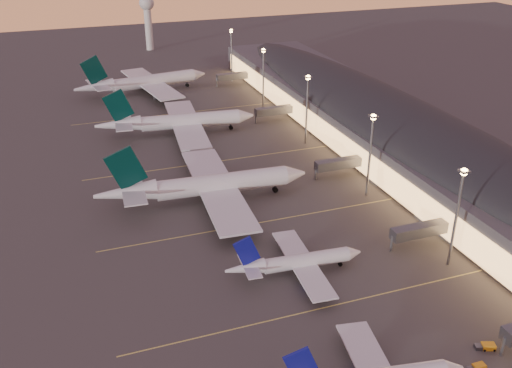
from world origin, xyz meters
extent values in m
plane|color=#3D3B39|center=(0.00, 0.00, 0.00)|extent=(700.00, 700.00, 0.00)
cylinder|color=navy|center=(0.30, -23.56, 1.45)|extent=(5.43, 3.64, 2.84)
cube|color=navy|center=(-15.95, -27.93, 8.77)|extent=(6.94, 1.72, 8.22)
cylinder|color=silver|center=(1.90, 9.05, 3.20)|extent=(21.20, 5.17, 3.57)
cone|color=silver|center=(14.05, 8.12, 3.20)|extent=(3.65, 3.82, 3.57)
cone|color=silver|center=(-13.29, 10.21, 3.64)|extent=(9.72, 4.29, 3.57)
cube|color=silver|center=(0.88, 9.12, 2.57)|extent=(8.37, 30.47, 0.39)
cylinder|color=navy|center=(2.06, 15.67, 1.37)|extent=(4.93, 3.03, 2.68)
cylinder|color=navy|center=(1.05, 2.47, 1.37)|extent=(4.93, 3.03, 2.68)
cube|color=navy|center=(-12.82, 10.17, 8.28)|extent=(6.57, 1.03, 7.75)
cube|color=silver|center=(-12.14, 10.12, 4.18)|extent=(4.20, 11.06, 0.25)
cylinder|color=black|center=(10.69, 8.37, 0.71)|extent=(0.31, 0.31, 1.41)
cylinder|color=black|center=(10.69, 8.37, 0.50)|extent=(1.05, 0.70, 1.00)
cylinder|color=black|center=(0.40, 11.67, 0.71)|extent=(0.31, 0.31, 1.41)
cylinder|color=black|center=(0.40, 11.67, 0.50)|extent=(1.05, 0.70, 1.00)
cylinder|color=black|center=(0.02, 6.68, 0.71)|extent=(0.31, 0.31, 1.41)
cylinder|color=black|center=(0.02, 6.68, 0.50)|extent=(1.05, 0.70, 1.00)
cylinder|color=silver|center=(-5.89, 52.22, 5.32)|extent=(39.41, 8.30, 5.92)
cone|color=silver|center=(16.79, 50.82, 5.32)|extent=(6.66, 6.29, 5.92)
cone|color=silver|center=(-34.23, 53.96, 6.06)|extent=(18.00, 6.99, 5.92)
cube|color=silver|center=(-7.78, 52.33, 4.29)|extent=(14.84, 57.77, 0.65)
cylinder|color=#53555A|center=(-5.74, 64.81, 2.29)|extent=(9.09, 4.97, 4.44)
cylinder|color=#53555A|center=(-7.29, 39.70, 2.29)|extent=(9.09, 4.97, 4.44)
cube|color=#052B28|center=(-33.35, 53.91, 13.70)|extent=(11.70, 1.60, 13.13)
cube|color=silver|center=(-32.09, 53.83, 6.95)|extent=(7.56, 20.93, 0.41)
cylinder|color=black|center=(10.51, 51.21, 1.18)|extent=(0.50, 0.50, 2.37)
cylinder|color=black|center=(10.51, 51.21, 0.83)|extent=(1.72, 1.13, 1.66)
cylinder|color=black|center=(-8.78, 56.54, 1.18)|extent=(0.50, 0.50, 2.37)
cylinder|color=black|center=(-8.78, 56.54, 0.83)|extent=(1.72, 1.13, 1.66)
cylinder|color=black|center=(-9.29, 48.28, 1.18)|extent=(0.50, 0.50, 2.37)
cylinder|color=black|center=(-9.29, 48.28, 0.83)|extent=(1.72, 1.13, 1.66)
cylinder|color=silver|center=(-1.38, 110.11, 5.12)|extent=(38.00, 9.35, 5.69)
cone|color=silver|center=(20.36, 107.97, 5.12)|extent=(6.60, 6.26, 5.69)
cone|color=silver|center=(-28.55, 112.79, 5.83)|extent=(17.47, 7.33, 5.69)
cube|color=silver|center=(-3.19, 110.29, 4.12)|extent=(16.26, 55.80, 0.63)
cylinder|color=#53555A|center=(-0.80, 122.21, 2.20)|extent=(8.87, 5.08, 4.27)
cylinder|color=#53555A|center=(-3.17, 98.13, 2.20)|extent=(8.87, 5.08, 4.27)
cube|color=#052B28|center=(-27.71, 112.71, 13.18)|extent=(11.25, 1.95, 12.63)
cube|color=silver|center=(-26.50, 112.59, 6.68)|extent=(7.98, 20.30, 0.40)
cylinder|color=black|center=(14.35, 108.57, 1.14)|extent=(0.50, 0.50, 2.28)
cylinder|color=black|center=(14.35, 108.57, 0.80)|extent=(1.68, 1.15, 1.59)
cylinder|color=black|center=(-4.01, 114.38, 1.14)|extent=(0.50, 0.50, 2.28)
cylinder|color=black|center=(-4.01, 114.38, 0.80)|extent=(1.68, 1.15, 1.59)
cylinder|color=black|center=(-4.79, 106.45, 1.14)|extent=(0.50, 0.50, 2.28)
cylinder|color=black|center=(-4.79, 106.45, 0.80)|extent=(1.68, 1.15, 1.59)
cylinder|color=silver|center=(-4.06, 170.24, 5.36)|extent=(39.84, 12.26, 5.96)
cone|color=silver|center=(18.52, 173.94, 5.36)|extent=(7.24, 6.91, 5.96)
cone|color=silver|center=(-32.28, 165.61, 6.11)|extent=(18.52, 8.76, 5.96)
cube|color=silver|center=(-5.94, 169.93, 4.32)|extent=(20.62, 58.68, 0.66)
cylinder|color=#53555A|center=(-6.74, 182.64, 2.31)|extent=(9.50, 5.85, 4.47)
cylinder|color=#53555A|center=(-2.63, 157.63, 2.31)|extent=(9.50, 5.85, 4.47)
cube|color=#052B28|center=(-31.40, 165.75, 13.80)|extent=(11.74, 2.79, 13.22)
cube|color=silver|center=(-30.14, 165.96, 7.00)|extent=(9.63, 21.49, 0.42)
cylinder|color=black|center=(12.27, 172.92, 1.19)|extent=(0.55, 0.55, 2.38)
cylinder|color=black|center=(12.27, 172.92, 0.83)|extent=(1.81, 1.30, 1.67)
cylinder|color=black|center=(-7.87, 173.84, 1.19)|extent=(0.55, 0.55, 2.38)
cylinder|color=black|center=(-7.87, 173.84, 0.83)|extent=(1.81, 1.30, 1.67)
cylinder|color=black|center=(-6.52, 165.61, 1.19)|extent=(0.55, 0.55, 2.38)
cylinder|color=black|center=(-6.52, 165.61, 0.83)|extent=(1.81, 1.30, 1.67)
cube|color=#47464B|center=(62.00, 72.50, 6.00)|extent=(40.00, 255.00, 12.00)
ellipsoid|color=black|center=(62.00, 72.50, 12.00)|extent=(39.00, 253.00, 10.92)
cube|color=#EDAA60|center=(41.80, 72.50, 5.00)|extent=(0.40, 244.80, 8.00)
cylinder|color=slate|center=(26.00, -30.00, 2.20)|extent=(0.70, 0.70, 4.40)
cube|color=#53555A|center=(34.00, 10.00, 4.50)|extent=(16.00, 3.20, 3.00)
cylinder|color=slate|center=(26.00, 10.00, 2.20)|extent=(0.70, 0.70, 4.40)
cube|color=#53555A|center=(34.00, 55.00, 4.50)|extent=(16.00, 3.20, 3.00)
cylinder|color=slate|center=(26.00, 55.00, 2.20)|extent=(0.70, 0.70, 4.40)
cube|color=#53555A|center=(34.00, 112.00, 4.50)|extent=(16.00, 3.20, 3.00)
cylinder|color=slate|center=(26.00, 112.00, 2.20)|extent=(0.70, 0.70, 4.40)
cube|color=#53555A|center=(34.00, 168.00, 4.50)|extent=(16.00, 3.20, 3.00)
cylinder|color=slate|center=(26.00, 168.00, 2.20)|extent=(0.70, 0.70, 4.40)
cylinder|color=slate|center=(36.00, 0.00, 12.50)|extent=(0.70, 0.70, 25.00)
cube|color=slate|center=(36.00, 0.00, 25.20)|extent=(2.20, 2.20, 0.50)
sphere|color=#F2B458|center=(36.00, 0.00, 25.00)|extent=(1.80, 1.80, 1.80)
cylinder|color=slate|center=(36.00, 40.00, 12.50)|extent=(0.70, 0.70, 25.00)
cube|color=slate|center=(36.00, 40.00, 25.20)|extent=(2.20, 2.20, 0.50)
sphere|color=#F2B458|center=(36.00, 40.00, 25.00)|extent=(1.80, 1.80, 1.80)
cylinder|color=slate|center=(36.00, 85.00, 12.50)|extent=(0.70, 0.70, 25.00)
cube|color=slate|center=(36.00, 85.00, 25.20)|extent=(2.20, 2.20, 0.50)
sphere|color=#F2B458|center=(36.00, 85.00, 25.00)|extent=(1.80, 1.80, 1.80)
cylinder|color=slate|center=(36.00, 130.00, 12.50)|extent=(0.70, 0.70, 25.00)
cube|color=slate|center=(36.00, 130.00, 25.20)|extent=(2.20, 2.20, 0.50)
sphere|color=#F2B458|center=(36.00, 130.00, 25.00)|extent=(1.80, 1.80, 1.80)
cylinder|color=slate|center=(36.00, 175.00, 12.50)|extent=(0.70, 0.70, 25.00)
cube|color=slate|center=(36.00, 175.00, 25.20)|extent=(2.20, 2.20, 0.50)
sphere|color=#F2B458|center=(36.00, 175.00, 25.00)|extent=(1.80, 1.80, 1.80)
cylinder|color=silver|center=(10.00, 260.00, 13.00)|extent=(4.40, 4.40, 26.00)
sphere|color=silver|center=(10.00, 260.00, 28.00)|extent=(9.00, 9.00, 9.00)
cube|color=#D8C659|center=(0.00, -5.00, 0.01)|extent=(90.00, 0.36, 0.00)
cube|color=#D8C659|center=(0.00, 35.00, 0.01)|extent=(90.00, 0.36, 0.00)
cube|color=#D8C659|center=(0.00, 80.00, 0.01)|extent=(90.00, 0.36, 0.00)
cube|color=#D8C659|center=(0.00, 135.00, 0.01)|extent=(90.00, 0.36, 0.00)
cube|color=orange|center=(24.83, -27.70, 0.59)|extent=(2.97, 2.38, 1.18)
cube|color=#53555A|center=(23.01, -27.05, 0.43)|extent=(1.88, 1.82, 0.86)
cylinder|color=black|center=(26.01, -27.26, 0.24)|extent=(0.51, 0.34, 0.47)
cylinder|color=black|center=(25.47, -28.78, 0.24)|extent=(0.51, 0.34, 0.47)
cylinder|color=black|center=(24.19, -26.61, 0.24)|extent=(0.51, 0.34, 0.47)
cylinder|color=black|center=(23.65, -28.13, 0.24)|extent=(0.51, 0.34, 0.47)
cube|color=orange|center=(19.34, -31.64, 0.55)|extent=(2.41, 1.53, 1.09)
cylinder|color=black|center=(20.24, -30.91, 0.22)|extent=(0.44, 0.19, 0.44)
cylinder|color=black|center=(18.46, -30.88, 0.22)|extent=(0.44, 0.19, 0.44)
camera|label=1|loc=(-48.28, -94.42, 78.88)|focal=40.00mm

